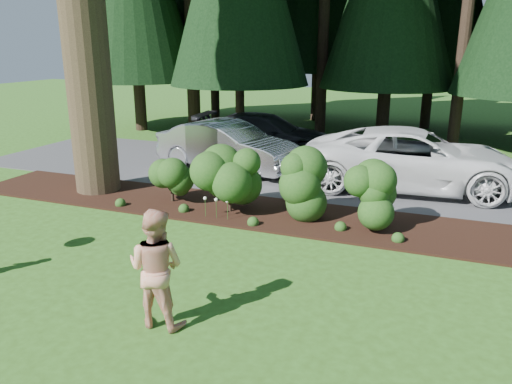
{
  "coord_description": "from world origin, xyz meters",
  "views": [
    {
      "loc": [
        4.79,
        -8.02,
        4.18
      ],
      "look_at": [
        1.31,
        0.93,
        1.3
      ],
      "focal_mm": 35.0,
      "sensor_mm": 36.0,
      "label": 1
    }
  ],
  "objects_px": {
    "car_silver_wagon": "(228,146)",
    "car_dark_suv": "(265,134)",
    "adult": "(156,268)",
    "car_white_suv": "(414,159)"
  },
  "relations": [
    {
      "from": "car_silver_wagon",
      "to": "car_white_suv",
      "type": "height_order",
      "value": "car_white_suv"
    },
    {
      "from": "car_silver_wagon",
      "to": "car_dark_suv",
      "type": "height_order",
      "value": "car_silver_wagon"
    },
    {
      "from": "car_silver_wagon",
      "to": "car_dark_suv",
      "type": "bearing_deg",
      "value": 4.9
    },
    {
      "from": "car_silver_wagon",
      "to": "adult",
      "type": "distance_m",
      "value": 9.67
    },
    {
      "from": "car_silver_wagon",
      "to": "adult",
      "type": "relative_size",
      "value": 2.66
    },
    {
      "from": "adult",
      "to": "car_dark_suv",
      "type": "bearing_deg",
      "value": -79.05
    },
    {
      "from": "car_silver_wagon",
      "to": "car_dark_suv",
      "type": "xyz_separation_m",
      "value": [
        0.32,
        2.79,
        -0.04
      ]
    },
    {
      "from": "car_white_suv",
      "to": "car_dark_suv",
      "type": "xyz_separation_m",
      "value": [
        -5.72,
        2.92,
        -0.11
      ]
    },
    {
      "from": "car_white_suv",
      "to": "adult",
      "type": "distance_m",
      "value": 9.56
    },
    {
      "from": "car_silver_wagon",
      "to": "car_white_suv",
      "type": "relative_size",
      "value": 0.78
    }
  ]
}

